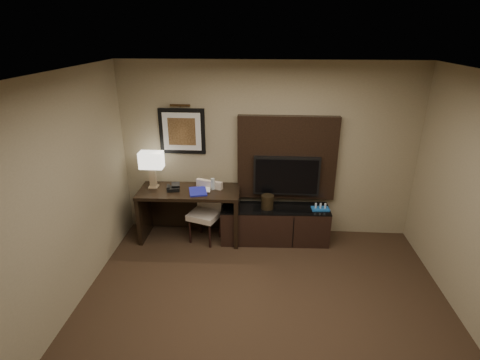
# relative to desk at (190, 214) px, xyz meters

# --- Properties ---
(floor) EXTENTS (4.50, 5.00, 0.01)m
(floor) POSITION_rel_desk_xyz_m (1.17, -2.15, -0.42)
(floor) COLOR #2E1F15
(floor) RESTS_ON ground
(ceiling) EXTENTS (4.50, 5.00, 0.01)m
(ceiling) POSITION_rel_desk_xyz_m (1.17, -2.15, 2.29)
(ceiling) COLOR silver
(ceiling) RESTS_ON wall_back
(wall_back) EXTENTS (4.50, 0.01, 2.70)m
(wall_back) POSITION_rel_desk_xyz_m (1.17, 0.35, 0.94)
(wall_back) COLOR gray
(wall_back) RESTS_ON floor
(wall_left) EXTENTS (0.01, 5.00, 2.70)m
(wall_left) POSITION_rel_desk_xyz_m (-1.08, -2.15, 0.94)
(wall_left) COLOR gray
(wall_left) RESTS_ON floor
(desk) EXTENTS (1.55, 0.69, 0.82)m
(desk) POSITION_rel_desk_xyz_m (0.00, 0.00, 0.00)
(desk) COLOR black
(desk) RESTS_ON floor
(credenza) EXTENTS (1.66, 0.52, 0.57)m
(credenza) POSITION_rel_desk_xyz_m (1.31, -0.00, -0.13)
(credenza) COLOR black
(credenza) RESTS_ON floor
(tv_wall_panel) EXTENTS (1.50, 0.12, 1.30)m
(tv_wall_panel) POSITION_rel_desk_xyz_m (1.47, 0.29, 0.86)
(tv_wall_panel) COLOR black
(tv_wall_panel) RESTS_ON wall_back
(tv) EXTENTS (1.00, 0.08, 0.60)m
(tv) POSITION_rel_desk_xyz_m (1.47, 0.19, 0.61)
(tv) COLOR black
(tv) RESTS_ON tv_wall_panel
(artwork) EXTENTS (0.70, 0.04, 0.70)m
(artwork) POSITION_rel_desk_xyz_m (-0.13, 0.33, 1.24)
(artwork) COLOR black
(artwork) RESTS_ON wall_back
(picture_light) EXTENTS (0.04, 0.04, 0.30)m
(picture_light) POSITION_rel_desk_xyz_m (-0.13, 0.29, 1.64)
(picture_light) COLOR #422B15
(picture_light) RESTS_ON wall_back
(desk_chair) EXTENTS (0.57, 0.61, 0.89)m
(desk_chair) POSITION_rel_desk_xyz_m (0.23, -0.06, 0.04)
(desk_chair) COLOR beige
(desk_chair) RESTS_ON floor
(table_lamp) EXTENTS (0.37, 0.27, 0.55)m
(table_lamp) POSITION_rel_desk_xyz_m (-0.57, 0.07, 0.69)
(table_lamp) COLOR #9F8663
(table_lamp) RESTS_ON desk
(desk_phone) EXTENTS (0.21, 0.20, 0.09)m
(desk_phone) POSITION_rel_desk_xyz_m (-0.23, -0.02, 0.46)
(desk_phone) COLOR black
(desk_phone) RESTS_ON desk
(blue_folder) EXTENTS (0.33, 0.39, 0.02)m
(blue_folder) POSITION_rel_desk_xyz_m (0.15, -0.07, 0.42)
(blue_folder) COLOR #171C99
(blue_folder) RESTS_ON desk
(book) EXTENTS (0.17, 0.04, 0.23)m
(book) POSITION_rel_desk_xyz_m (0.15, -0.00, 0.52)
(book) COLOR #A39080
(book) RESTS_ON desk
(water_bottle) EXTENTS (0.07, 0.07, 0.17)m
(water_bottle) POSITION_rel_desk_xyz_m (0.36, 0.06, 0.50)
(water_bottle) COLOR silver
(water_bottle) RESTS_ON desk
(ice_bucket) EXTENTS (0.24, 0.24, 0.21)m
(ice_bucket) POSITION_rel_desk_xyz_m (1.19, -0.02, 0.26)
(ice_bucket) COLOR black
(ice_bucket) RESTS_ON credenza
(minibar_tray) EXTENTS (0.27, 0.18, 0.09)m
(minibar_tray) POSITION_rel_desk_xyz_m (1.99, -0.01, 0.20)
(minibar_tray) COLOR #1A5BAC
(minibar_tray) RESTS_ON credenza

